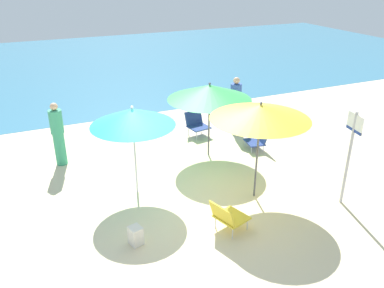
# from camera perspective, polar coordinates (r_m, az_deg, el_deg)

# --- Properties ---
(ground_plane) EXTENTS (40.00, 40.00, 0.00)m
(ground_plane) POSITION_cam_1_polar(r_m,az_deg,el_deg) (8.70, -2.27, -7.06)
(ground_plane) COLOR beige
(sea_water) EXTENTS (40.00, 16.00, 0.01)m
(sea_water) POSITION_cam_1_polar(r_m,az_deg,el_deg) (20.65, -16.04, 10.88)
(sea_water) COLOR teal
(sea_water) RESTS_ON ground_plane
(umbrella_green) EXTENTS (2.08, 2.08, 1.94)m
(umbrella_green) POSITION_cam_1_polar(r_m,az_deg,el_deg) (9.74, 2.54, 7.48)
(umbrella_green) COLOR #4C4C51
(umbrella_green) RESTS_ON ground_plane
(umbrella_yellow) EXTENTS (2.00, 2.00, 2.12)m
(umbrella_yellow) POSITION_cam_1_polar(r_m,az_deg,el_deg) (7.86, 9.82, 4.57)
(umbrella_yellow) COLOR #4C4C51
(umbrella_yellow) RESTS_ON ground_plane
(umbrella_teal) EXTENTS (1.74, 1.74, 1.99)m
(umbrella_teal) POSITION_cam_1_polar(r_m,az_deg,el_deg) (8.04, -8.56, 3.87)
(umbrella_teal) COLOR silver
(umbrella_teal) RESTS_ON ground_plane
(beach_chair_a) EXTENTS (0.65, 0.69, 0.67)m
(beach_chair_a) POSITION_cam_1_polar(r_m,az_deg,el_deg) (11.45, 0.66, 3.02)
(beach_chair_a) COLOR navy
(beach_chair_a) RESTS_ON ground_plane
(beach_chair_b) EXTENTS (0.73, 0.71, 0.63)m
(beach_chair_b) POSITION_cam_1_polar(r_m,az_deg,el_deg) (7.42, 5.15, -10.28)
(beach_chair_b) COLOR gold
(beach_chair_b) RESTS_ON ground_plane
(beach_chair_c) EXTENTS (0.60, 0.62, 0.64)m
(beach_chair_c) POSITION_cam_1_polar(r_m,az_deg,el_deg) (10.72, 9.55, 0.86)
(beach_chair_c) COLOR navy
(beach_chair_c) RESTS_ON ground_plane
(person_a) EXTENTS (0.32, 0.32, 1.64)m
(person_a) POSITION_cam_1_polar(r_m,az_deg,el_deg) (11.62, 6.27, 5.65)
(person_a) COLOR #2D519E
(person_a) RESTS_ON ground_plane
(person_b) EXTENTS (0.31, 0.31, 1.60)m
(person_b) POSITION_cam_1_polar(r_m,az_deg,el_deg) (10.10, -18.75, 1.34)
(person_b) COLOR #389970
(person_b) RESTS_ON ground_plane
(warning_sign) EXTENTS (0.11, 0.46, 2.01)m
(warning_sign) POSITION_cam_1_polar(r_m,az_deg,el_deg) (8.36, 21.92, -0.23)
(warning_sign) COLOR #ADADB2
(warning_sign) RESTS_ON ground_plane
(beach_bag) EXTENTS (0.26, 0.28, 0.35)m
(beach_bag) POSITION_cam_1_polar(r_m,az_deg,el_deg) (7.25, -8.11, -12.93)
(beach_bag) COLOR silver
(beach_bag) RESTS_ON ground_plane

